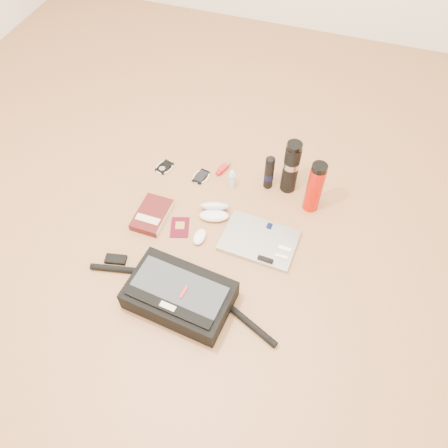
{
  "coord_description": "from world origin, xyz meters",
  "views": [
    {
      "loc": [
        0.39,
        -1.02,
        1.69
      ],
      "look_at": [
        0.01,
        0.11,
        0.06
      ],
      "focal_mm": 35.0,
      "sensor_mm": 36.0,
      "label": 1
    }
  ],
  "objects_px": {
    "book": "(152,215)",
    "thermos_red": "(315,187)",
    "thermos_black": "(291,167)",
    "laptop": "(260,241)",
    "messenger_bag": "(179,295)"
  },
  "relations": [
    {
      "from": "messenger_bag",
      "to": "thermos_black",
      "type": "bearing_deg",
      "value": 75.75
    },
    {
      "from": "thermos_black",
      "to": "thermos_red",
      "type": "height_order",
      "value": "thermos_black"
    },
    {
      "from": "laptop",
      "to": "thermos_black",
      "type": "height_order",
      "value": "thermos_black"
    },
    {
      "from": "messenger_bag",
      "to": "thermos_black",
      "type": "xyz_separation_m",
      "value": [
        0.28,
        0.77,
        0.1
      ]
    },
    {
      "from": "book",
      "to": "thermos_red",
      "type": "bearing_deg",
      "value": 24.31
    },
    {
      "from": "laptop",
      "to": "thermos_black",
      "type": "xyz_separation_m",
      "value": [
        0.04,
        0.37,
        0.14
      ]
    },
    {
      "from": "thermos_red",
      "to": "book",
      "type": "bearing_deg",
      "value": -156.5
    },
    {
      "from": "thermos_black",
      "to": "book",
      "type": "bearing_deg",
      "value": -145.55
    },
    {
      "from": "messenger_bag",
      "to": "book",
      "type": "distance_m",
      "value": 0.48
    },
    {
      "from": "laptop",
      "to": "book",
      "type": "height_order",
      "value": "book"
    },
    {
      "from": "book",
      "to": "laptop",
      "type": "bearing_deg",
      "value": 3.59
    },
    {
      "from": "laptop",
      "to": "thermos_red",
      "type": "relative_size",
      "value": 1.21
    },
    {
      "from": "book",
      "to": "thermos_black",
      "type": "bearing_deg",
      "value": 35.26
    },
    {
      "from": "messenger_bag",
      "to": "laptop",
      "type": "bearing_deg",
      "value": 65.13
    },
    {
      "from": "thermos_black",
      "to": "thermos_red",
      "type": "bearing_deg",
      "value": -32.34
    }
  ]
}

